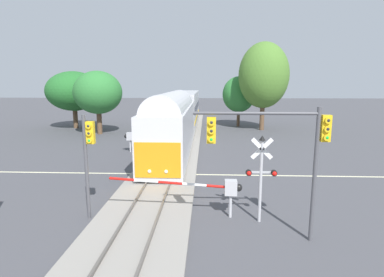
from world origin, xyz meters
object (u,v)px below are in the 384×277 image
(crossing_gate_far, at_px, (137,137))
(traffic_signal_median, at_px, (88,150))
(oak_behind_train, at_px, (98,93))
(oak_far_right, at_px, (264,75))
(traffic_signal_near_right, at_px, (280,141))
(elm_centre_background, at_px, (239,94))
(crossing_signal_mast, at_px, (261,170))
(crossing_gate_near, at_px, (215,187))
(pine_left_background, at_px, (74,91))
(commuter_train, at_px, (181,113))

(crossing_gate_far, xyz_separation_m, traffic_signal_median, (0.97, -14.00, 1.84))
(oak_behind_train, bearing_deg, oak_far_right, 11.92)
(crossing_gate_far, distance_m, oak_behind_train, 12.60)
(traffic_signal_near_right, bearing_deg, crossing_gate_far, 119.99)
(elm_centre_background, bearing_deg, crossing_signal_mast, -93.96)
(traffic_signal_median, bearing_deg, crossing_gate_far, 93.97)
(crossing_signal_mast, relative_size, crossing_gate_far, 0.68)
(traffic_signal_median, bearing_deg, crossing_gate_near, 4.03)
(traffic_signal_median, xyz_separation_m, traffic_signal_near_right, (8.07, -1.66, 0.79))
(crossing_gate_far, xyz_separation_m, traffic_signal_near_right, (9.04, -15.66, 2.63))
(oak_far_right, distance_m, pine_left_background, 25.66)
(pine_left_background, relative_size, elm_centre_background, 1.09)
(traffic_signal_near_right, relative_size, pine_left_background, 0.68)
(commuter_train, bearing_deg, oak_behind_train, 168.40)
(crossing_gate_near, relative_size, oak_behind_train, 0.81)
(crossing_gate_near, relative_size, pine_left_background, 0.80)
(traffic_signal_near_right, bearing_deg, oak_far_right, 81.24)
(traffic_signal_near_right, bearing_deg, crossing_gate_near, 139.04)
(commuter_train, xyz_separation_m, crossing_signal_mast, (5.29, -21.86, -0.37))
(commuter_train, relative_size, oak_far_right, 3.29)
(commuter_train, xyz_separation_m, pine_left_background, (-15.30, 7.00, 2.29))
(oak_far_right, height_order, oak_behind_train, oak_far_right)
(pine_left_background, height_order, oak_behind_train, pine_left_background)
(commuter_train, bearing_deg, traffic_signal_near_right, -76.45)
(crossing_signal_mast, distance_m, crossing_gate_far, 16.53)
(crossing_gate_near, bearing_deg, oak_behind_train, 119.88)
(commuter_train, height_order, traffic_signal_near_right, commuter_train)
(traffic_signal_near_right, bearing_deg, traffic_signal_median, 168.34)
(traffic_signal_median, distance_m, elm_centre_background, 33.17)
(traffic_signal_median, bearing_deg, oak_behind_train, 108.12)
(commuter_train, xyz_separation_m, crossing_gate_near, (3.28, -21.42, -1.35))
(traffic_signal_near_right, xyz_separation_m, pine_left_background, (-20.96, 30.48, 1.05))
(commuter_train, relative_size, crossing_signal_mast, 9.50)
(oak_far_right, bearing_deg, oak_behind_train, -168.08)
(pine_left_background, bearing_deg, oak_behind_train, -44.03)
(traffic_signal_near_right, bearing_deg, crossing_signal_mast, 102.97)
(elm_centre_background, distance_m, oak_behind_train, 19.33)
(crossing_gate_far, distance_m, traffic_signal_near_right, 18.27)
(commuter_train, height_order, traffic_signal_median, commuter_train)
(traffic_signal_near_right, distance_m, oak_far_right, 30.43)
(crossing_gate_far, bearing_deg, traffic_signal_near_right, -60.01)
(crossing_gate_near, relative_size, oak_far_right, 0.54)
(crossing_signal_mast, bearing_deg, crossing_gate_near, 167.59)
(crossing_gate_near, xyz_separation_m, pine_left_background, (-18.58, 28.42, 3.64))
(oak_far_right, distance_m, oak_behind_train, 21.06)
(crossing_gate_near, xyz_separation_m, oak_behind_train, (-13.52, 23.52, 3.61))
(pine_left_background, bearing_deg, crossing_gate_far, -51.19)
(traffic_signal_near_right, bearing_deg, pine_left_background, 124.51)
(commuter_train, height_order, crossing_gate_far, commuter_train)
(crossing_signal_mast, xyz_separation_m, elm_centre_background, (2.19, 31.67, 2.17))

